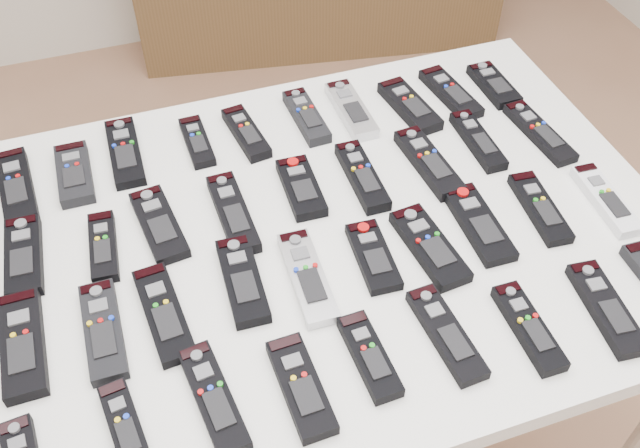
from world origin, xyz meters
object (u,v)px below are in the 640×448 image
object	(u,v)px
remote_22	(243,280)
remote_31	(214,398)
remote_11	(103,247)
remote_33	(369,356)
remote_9	(494,85)
remote_21	(164,313)
remote_23	(307,277)
remote_16	(429,162)
remote_3	(197,142)
table	(320,253)
remote_6	(351,110)
remote_5	(306,117)
remote_36	(606,308)
remote_12	(159,224)
remote_0	(16,187)
remote_24	(373,256)
remote_1	(74,174)
remote_17	(478,141)
remote_25	(429,246)
remote_18	(539,133)
remote_32	(301,386)
remote_2	(125,152)
remote_26	(479,224)
remote_34	(446,334)
remote_7	(410,106)
remote_30	(125,427)
remote_19	(23,344)
remote_20	(103,331)
remote_14	(301,188)
remote_35	(529,328)
remote_28	(606,200)
remote_4	(246,133)
remote_10	(24,256)
remote_27	(540,208)
remote_13	(233,213)

from	to	relation	value
remote_22	remote_31	xyz separation A→B (m)	(-0.09, -0.19, -0.00)
remote_11	remote_33	distance (m)	0.50
remote_9	remote_21	bearing A→B (deg)	-155.64
remote_23	remote_16	bearing A→B (deg)	33.91
remote_3	remote_23	size ratio (longest dim) A/B	0.74
table	remote_6	bearing A→B (deg)	60.08
remote_5	remote_36	distance (m)	0.68
remote_12	remote_11	bearing A→B (deg)	-174.49
remote_0	remote_23	xyz separation A→B (m)	(0.44, -0.38, -0.00)
remote_24	remote_1	bearing A→B (deg)	144.68
remote_0	remote_5	size ratio (longest dim) A/B	1.17
remote_17	remote_25	xyz separation A→B (m)	(-0.21, -0.22, 0.00)
remote_22	remote_0	bearing A→B (deg)	136.89
remote_18	remote_1	bearing A→B (deg)	164.15
remote_17	remote_32	world-z (taller)	remote_32
remote_2	remote_25	distance (m)	0.62
remote_3	remote_24	world-z (taller)	same
remote_23	remote_24	distance (m)	0.12
table	remote_26	xyz separation A→B (m)	(0.27, -0.08, 0.07)
remote_0	remote_32	xyz separation A→B (m)	(0.37, -0.57, 0.00)
remote_0	remote_34	xyz separation A→B (m)	(0.61, -0.55, -0.00)
remote_7	remote_12	xyz separation A→B (m)	(-0.55, -0.17, -0.00)
remote_11	remote_22	world-z (taller)	remote_22
remote_23	remote_22	bearing A→B (deg)	167.86
remote_16	remote_26	bearing A→B (deg)	-88.51
table	remote_34	bearing A→B (deg)	-67.67
remote_6	remote_30	distance (m)	0.79
remote_17	remote_30	world-z (taller)	same
remote_19	remote_20	size ratio (longest dim) A/B	1.05
remote_14	remote_22	world-z (taller)	remote_22
remote_0	remote_23	bearing A→B (deg)	-44.32
remote_35	remote_28	bearing A→B (deg)	36.90
table	remote_17	xyz separation A→B (m)	(0.37, 0.12, 0.07)
remote_22	remote_14	bearing A→B (deg)	50.99
remote_6	remote_18	bearing A→B (deg)	-29.81
remote_0	remote_23	size ratio (longest dim) A/B	1.00
remote_4	remote_12	bearing A→B (deg)	-144.77
remote_10	remote_1	bearing A→B (deg)	62.86
remote_19	remote_27	distance (m)	0.90
remote_2	remote_33	size ratio (longest dim) A/B	1.27
remote_13	remote_32	xyz separation A→B (m)	(0.01, -0.37, -0.00)
remote_30	remote_10	bearing A→B (deg)	100.20
remote_10	remote_11	world-z (taller)	remote_10
remote_2	remote_36	xyz separation A→B (m)	(0.67, -0.62, 0.00)
table	remote_23	xyz separation A→B (m)	(-0.06, -0.10, 0.07)
remote_19	remote_24	xyz separation A→B (m)	(0.57, -0.01, -0.00)
remote_13	remote_23	size ratio (longest dim) A/B	0.99
remote_4	remote_11	bearing A→B (deg)	-152.59
remote_16	remote_30	distance (m)	0.73
remote_11	remote_28	bearing A→B (deg)	-7.39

